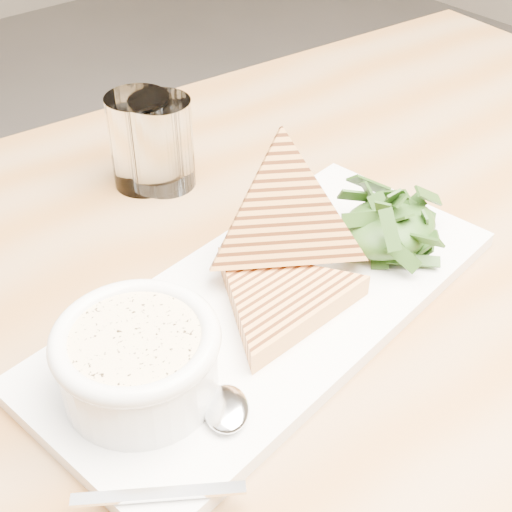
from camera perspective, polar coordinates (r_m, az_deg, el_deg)
table_top at (r=0.63m, az=2.80°, el=-6.12°), size 1.41×1.00×0.04m
table_leg_br at (r=1.42m, az=10.12°, el=3.27°), size 0.06×0.06×0.70m
platter at (r=0.61m, az=1.21°, el=-4.04°), size 0.45×0.25×0.01m
soup_bowl at (r=0.53m, az=-9.31°, el=-8.81°), size 0.11×0.11×0.05m
soup at (r=0.51m, az=-9.63°, el=-6.70°), size 0.10×0.10×0.01m
bowl_rim at (r=0.51m, az=-9.65°, el=-6.54°), size 0.12×0.12×0.01m
sandwich_flat at (r=0.59m, az=1.93°, el=-3.46°), size 0.17×0.17×0.02m
sandwich_lean at (r=0.61m, az=2.40°, el=2.95°), size 0.22×0.22×0.18m
salad_base at (r=0.67m, az=10.53°, el=2.27°), size 0.10×0.08×0.04m
arugula_pile at (r=0.66m, az=10.61°, el=2.83°), size 0.11×0.10×0.05m
spoon_bowl at (r=0.52m, az=-2.38°, el=-12.10°), size 0.05×0.06×0.01m
spoon_handle at (r=0.48m, az=-7.78°, el=-18.35°), size 0.10×0.07×0.00m
glass_near at (r=0.76m, az=-9.17°, el=9.04°), size 0.07×0.07×0.10m
glass_far at (r=0.76m, az=-7.44°, el=8.91°), size 0.06×0.06×0.10m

